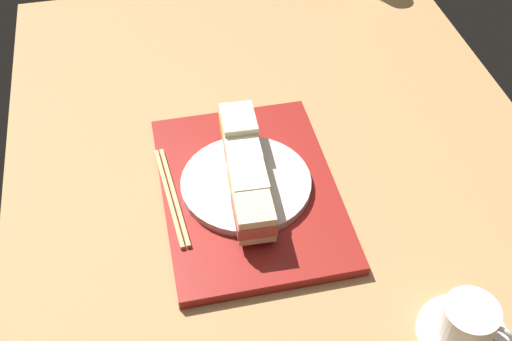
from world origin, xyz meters
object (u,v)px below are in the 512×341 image
sandwich_plate (246,183)px  sandwich_farmost (254,214)px  sandwich_inner_far (248,183)px  sandwich_nearmost (239,129)px  chopsticks_pair (171,196)px  sandwich_inner_near (243,157)px  coffee_cup (468,324)px

sandwich_plate → sandwich_farmost: bearing=-4.0°
sandwich_inner_far → sandwich_nearmost: bearing=176.0°
sandwich_inner_far → chopsticks_pair: 13.78cm
sandwich_inner_far → sandwich_farmost: 6.62cm
sandwich_inner_far → sandwich_farmost: bearing=-4.0°
chopsticks_pair → sandwich_inner_far: bearing=74.8°
sandwich_nearmost → sandwich_farmost: sandwich_nearmost is taller
sandwich_nearmost → sandwich_inner_near: size_ratio=0.95×
sandwich_farmost → sandwich_inner_far: bearing=176.0°
sandwich_plate → sandwich_nearmost: sandwich_nearmost is taller
coffee_cup → sandwich_plate: bearing=-143.0°
sandwich_plate → sandwich_inner_far: sandwich_inner_far is taller
chopsticks_pair → sandwich_nearmost: bearing=125.5°
sandwich_nearmost → sandwich_inner_near: 6.65cm
sandwich_inner_far → chopsticks_pair: (-3.47, -12.75, -3.92)cm
sandwich_nearmost → chopsticks_pair: bearing=-54.5°
sandwich_nearmost → sandwich_inner_near: (6.61, -0.47, -0.62)cm
sandwich_farmost → coffee_cup: bearing=47.6°
sandwich_plate → sandwich_inner_near: bearing=176.0°
sandwich_nearmost → sandwich_inner_far: 13.25cm
chopsticks_pair → sandwich_inner_near: bearing=103.4°
sandwich_plate → chopsticks_pair: size_ratio=0.98×
sandwich_inner_near → chopsticks_pair: 14.05cm
sandwich_farmost → chopsticks_pair: (-10.08, -12.28, -3.82)cm
sandwich_inner_near → coffee_cup: (37.06, 25.21, -2.95)cm
sandwich_inner_near → chopsticks_pair: sandwich_inner_near is taller
sandwich_inner_near → sandwich_farmost: size_ratio=1.04×
sandwich_nearmost → sandwich_inner_near: bearing=-4.0°
sandwich_farmost → coffee_cup: sandwich_farmost is taller
sandwich_farmost → coffee_cup: 35.52cm
sandwich_inner_far → coffee_cup: bearing=40.1°
sandwich_inner_near → sandwich_inner_far: 6.63cm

